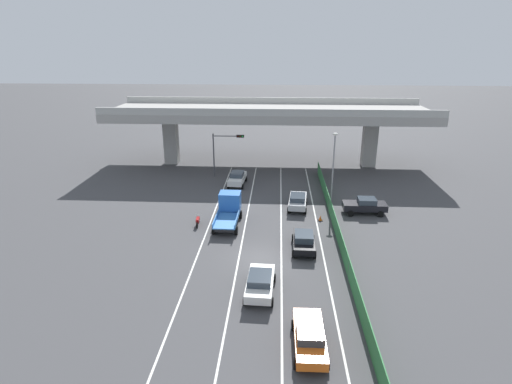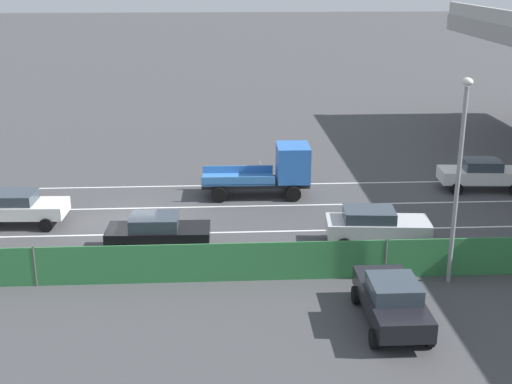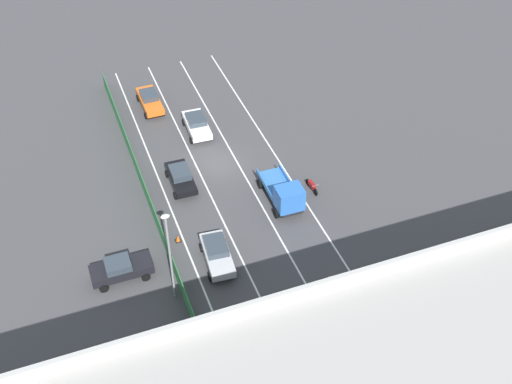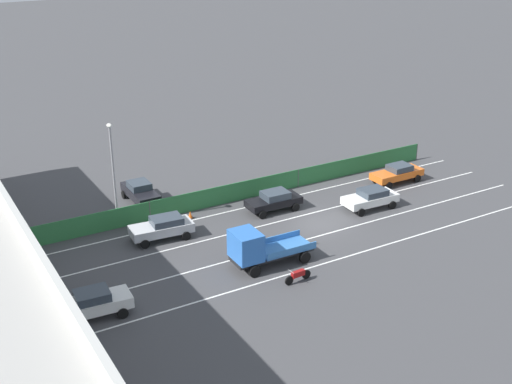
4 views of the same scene
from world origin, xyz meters
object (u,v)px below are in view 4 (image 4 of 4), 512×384
car_sedan_black (274,200)px  motorcycle (298,275)px  street_lamp (113,166)px  traffic_cone (190,215)px  flatbed_truck_blue (257,248)px  car_taxi_orange (397,173)px  parked_sedan_dark (140,192)px  traffic_light (34,285)px  car_hatchback_white (91,303)px  car_sedan_white (371,198)px  car_sedan_silver (163,227)px

car_sedan_black → motorcycle: bearing=156.1°
street_lamp → traffic_cone: 6.95m
flatbed_truck_blue → car_taxi_orange: bearing=-69.4°
parked_sedan_dark → traffic_cone: 5.21m
traffic_light → street_lamp: size_ratio=0.74×
flatbed_truck_blue → street_lamp: (10.65, 5.69, 3.31)m
car_taxi_orange → traffic_light: bearing=105.6°
car_hatchback_white → motorcycle: 12.56m
car_sedan_white → traffic_light: size_ratio=0.77×
car_sedan_black → car_hatchback_white: (-7.31, 16.67, 0.04)m
car_sedan_silver → car_hatchback_white: car_hatchback_white is taller
car_sedan_silver → traffic_light: traffic_light is taller
flatbed_truck_blue → motorcycle: 3.28m
car_hatchback_white → street_lamp: (10.94, -5.36, 3.76)m
parked_sedan_dark → traffic_light: traffic_light is taller
car_sedan_silver → car_sedan_white: bearing=-101.5°
traffic_cone → car_sedan_white: bearing=-112.7°
car_sedan_black → motorcycle: 10.87m
car_sedan_black → parked_sedan_dark: bearing=51.0°
parked_sedan_dark → car_hatchback_white: bearing=149.2°
car_sedan_silver → flatbed_truck_blue: size_ratio=0.81×
car_sedan_white → parked_sedan_dark: size_ratio=1.01×
car_taxi_orange → parked_sedan_dark: size_ratio=1.07×
car_sedan_black → car_sedan_silver: (-0.14, 9.31, 0.04)m
parked_sedan_dark → street_lamp: bearing=135.8°
car_hatchback_white → street_lamp: 12.75m
car_sedan_black → car_sedan_white: bearing=-116.8°
car_sedan_white → motorcycle: (-6.53, 11.13, -0.43)m
car_sedan_white → street_lamp: (7.03, 18.04, 3.79)m
motorcycle → street_lamp: size_ratio=0.25×
car_taxi_orange → car_sedan_white: size_ratio=1.06×
car_sedan_silver → motorcycle: (-9.79, -4.91, -0.45)m
car_taxi_orange → traffic_cone: bearing=82.8°
motorcycle → traffic_light: traffic_light is taller
car_taxi_orange → car_sedan_silver: 21.47m
car_sedan_silver → flatbed_truck_blue: 7.82m
car_taxi_orange → car_sedan_white: 6.24m
motorcycle → traffic_light: bearing=87.5°
street_lamp → car_sedan_white: bearing=-111.3°
car_sedan_white → traffic_light: 27.44m
car_hatchback_white → motorcycle: size_ratio=2.37×
car_sedan_silver → traffic_light: (-9.12, 10.59, 3.18)m
motorcycle → street_lamp: bearing=27.0°
car_sedan_silver → car_hatchback_white: size_ratio=0.98×
motorcycle → flatbed_truck_blue: bearing=22.8°
car_sedan_black → car_taxi_orange: car_sedan_black is taller
motorcycle → traffic_light: 15.93m
car_taxi_orange → car_hatchback_white: bearing=103.6°
car_sedan_white → car_sedan_silver: car_sedan_silver is taller
car_hatchback_white → motorcycle: (-2.62, -12.27, -0.46)m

